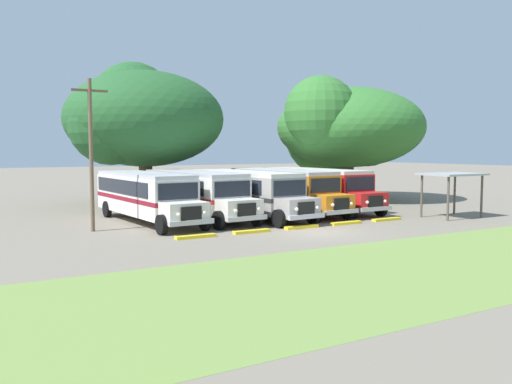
{
  "coord_description": "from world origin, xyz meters",
  "views": [
    {
      "loc": [
        -15.92,
        -21.38,
        4.16
      ],
      "look_at": [
        0.0,
        6.09,
        1.6
      ],
      "focal_mm": 37.03,
      "sensor_mm": 36.0,
      "label": 1
    }
  ],
  "objects_px": {
    "parked_bus_slot_0": "(146,194)",
    "waiting_shelter": "(452,178)",
    "parked_bus_slot_1": "(196,192)",
    "parked_bus_slot_2": "(246,191)",
    "broad_shade_tree": "(143,117)",
    "parked_bus_slot_4": "(318,187)",
    "utility_pole": "(91,151)",
    "secondary_tree": "(343,129)",
    "parked_bus_slot_3": "(283,189)"
  },
  "relations": [
    {
      "from": "parked_bus_slot_3",
      "to": "waiting_shelter",
      "type": "bearing_deg",
      "value": 43.66
    },
    {
      "from": "broad_shade_tree",
      "to": "secondary_tree",
      "type": "height_order",
      "value": "broad_shade_tree"
    },
    {
      "from": "parked_bus_slot_2",
      "to": "secondary_tree",
      "type": "distance_m",
      "value": 14.68
    },
    {
      "from": "parked_bus_slot_1",
      "to": "parked_bus_slot_3",
      "type": "relative_size",
      "value": 1.0
    },
    {
      "from": "secondary_tree",
      "to": "waiting_shelter",
      "type": "relative_size",
      "value": 3.57
    },
    {
      "from": "utility_pole",
      "to": "broad_shade_tree",
      "type": "bearing_deg",
      "value": 61.28
    },
    {
      "from": "parked_bus_slot_2",
      "to": "waiting_shelter",
      "type": "xyz_separation_m",
      "value": [
        10.75,
        -6.56,
        0.87
      ]
    },
    {
      "from": "parked_bus_slot_2",
      "to": "waiting_shelter",
      "type": "height_order",
      "value": "parked_bus_slot_2"
    },
    {
      "from": "parked_bus_slot_1",
      "to": "utility_pole",
      "type": "bearing_deg",
      "value": -75.74
    },
    {
      "from": "parked_bus_slot_0",
      "to": "parked_bus_slot_2",
      "type": "distance_m",
      "value": 6.17
    },
    {
      "from": "parked_bus_slot_1",
      "to": "broad_shade_tree",
      "type": "distance_m",
      "value": 11.41
    },
    {
      "from": "parked_bus_slot_3",
      "to": "parked_bus_slot_4",
      "type": "xyz_separation_m",
      "value": [
        2.98,
        0.16,
        0.0
      ]
    },
    {
      "from": "parked_bus_slot_0",
      "to": "broad_shade_tree",
      "type": "relative_size",
      "value": 0.86
    },
    {
      "from": "parked_bus_slot_1",
      "to": "parked_bus_slot_4",
      "type": "distance_m",
      "value": 9.18
    },
    {
      "from": "parked_bus_slot_4",
      "to": "waiting_shelter",
      "type": "height_order",
      "value": "parked_bus_slot_4"
    },
    {
      "from": "parked_bus_slot_2",
      "to": "parked_bus_slot_3",
      "type": "height_order",
      "value": "same"
    },
    {
      "from": "broad_shade_tree",
      "to": "waiting_shelter",
      "type": "xyz_separation_m",
      "value": [
        13.59,
        -17.75,
        -4.21
      ]
    },
    {
      "from": "parked_bus_slot_1",
      "to": "secondary_tree",
      "type": "bearing_deg",
      "value": 104.73
    },
    {
      "from": "parked_bus_slot_2",
      "to": "broad_shade_tree",
      "type": "relative_size",
      "value": 0.87
    },
    {
      "from": "parked_bus_slot_2",
      "to": "secondary_tree",
      "type": "height_order",
      "value": "secondary_tree"
    },
    {
      "from": "parked_bus_slot_0",
      "to": "waiting_shelter",
      "type": "height_order",
      "value": "parked_bus_slot_0"
    },
    {
      "from": "parked_bus_slot_3",
      "to": "parked_bus_slot_2",
      "type": "bearing_deg",
      "value": -79.1
    },
    {
      "from": "parked_bus_slot_0",
      "to": "parked_bus_slot_1",
      "type": "distance_m",
      "value": 3.13
    },
    {
      "from": "secondary_tree",
      "to": "utility_pole",
      "type": "distance_m",
      "value": 23.46
    },
    {
      "from": "parked_bus_slot_3",
      "to": "utility_pole",
      "type": "height_order",
      "value": "utility_pole"
    },
    {
      "from": "parked_bus_slot_1",
      "to": "secondary_tree",
      "type": "xyz_separation_m",
      "value": [
        15.59,
        5.16,
        4.32
      ]
    },
    {
      "from": "parked_bus_slot_4",
      "to": "parked_bus_slot_0",
      "type": "bearing_deg",
      "value": -89.86
    },
    {
      "from": "parked_bus_slot_1",
      "to": "parked_bus_slot_2",
      "type": "bearing_deg",
      "value": 68.37
    },
    {
      "from": "waiting_shelter",
      "to": "parked_bus_slot_1",
      "type": "bearing_deg",
      "value": 151.27
    },
    {
      "from": "parked_bus_slot_1",
      "to": "parked_bus_slot_3",
      "type": "bearing_deg",
      "value": 84.4
    },
    {
      "from": "parked_bus_slot_1",
      "to": "parked_bus_slot_4",
      "type": "height_order",
      "value": "same"
    },
    {
      "from": "parked_bus_slot_0",
      "to": "utility_pole",
      "type": "height_order",
      "value": "utility_pole"
    },
    {
      "from": "parked_bus_slot_0",
      "to": "parked_bus_slot_3",
      "type": "bearing_deg",
      "value": 85.04
    },
    {
      "from": "parked_bus_slot_0",
      "to": "broad_shade_tree",
      "type": "distance_m",
      "value": 11.9
    },
    {
      "from": "parked_bus_slot_4",
      "to": "utility_pole",
      "type": "distance_m",
      "value": 16.14
    },
    {
      "from": "waiting_shelter",
      "to": "parked_bus_slot_2",
      "type": "bearing_deg",
      "value": 148.63
    },
    {
      "from": "parked_bus_slot_1",
      "to": "waiting_shelter",
      "type": "relative_size",
      "value": 3.03
    },
    {
      "from": "parked_bus_slot_1",
      "to": "broad_shade_tree",
      "type": "bearing_deg",
      "value": 175.62
    },
    {
      "from": "parked_bus_slot_2",
      "to": "utility_pole",
      "type": "relative_size",
      "value": 1.42
    },
    {
      "from": "waiting_shelter",
      "to": "secondary_tree",
      "type": "bearing_deg",
      "value": 81.63
    },
    {
      "from": "broad_shade_tree",
      "to": "parked_bus_slot_4",
      "type": "bearing_deg",
      "value": -48.69
    },
    {
      "from": "parked_bus_slot_2",
      "to": "waiting_shelter",
      "type": "bearing_deg",
      "value": 54.07
    },
    {
      "from": "secondary_tree",
      "to": "parked_bus_slot_3",
      "type": "bearing_deg",
      "value": -150.2
    },
    {
      "from": "parked_bus_slot_1",
      "to": "waiting_shelter",
      "type": "height_order",
      "value": "parked_bus_slot_1"
    },
    {
      "from": "parked_bus_slot_4",
      "to": "utility_pole",
      "type": "height_order",
      "value": "utility_pole"
    },
    {
      "from": "parked_bus_slot_2",
      "to": "parked_bus_slot_3",
      "type": "bearing_deg",
      "value": 98.54
    },
    {
      "from": "parked_bus_slot_2",
      "to": "secondary_tree",
      "type": "relative_size",
      "value": 0.85
    },
    {
      "from": "parked_bus_slot_1",
      "to": "waiting_shelter",
      "type": "xyz_separation_m",
      "value": [
        13.73,
        -7.52,
        0.87
      ]
    },
    {
      "from": "parked_bus_slot_4",
      "to": "parked_bus_slot_1",
      "type": "bearing_deg",
      "value": -90.09
    },
    {
      "from": "parked_bus_slot_0",
      "to": "waiting_shelter",
      "type": "bearing_deg",
      "value": 62.22
    }
  ]
}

